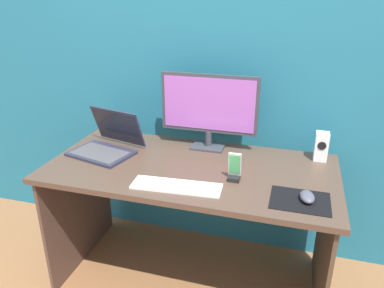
{
  "coord_description": "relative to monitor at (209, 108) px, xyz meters",
  "views": [
    {
      "loc": [
        0.48,
        -1.63,
        1.55
      ],
      "look_at": [
        0.01,
        -0.02,
        0.85
      ],
      "focal_mm": 34.63,
      "sensor_mm": 36.0,
      "label": 1
    }
  ],
  "objects": [
    {
      "name": "ground_plane",
      "position": [
        -0.03,
        -0.26,
        -0.95
      ],
      "size": [
        8.0,
        8.0,
        0.0
      ],
      "primitive_type": "plane",
      "color": "#8F5F3A"
    },
    {
      "name": "wall_back",
      "position": [
        -0.03,
        0.18,
        0.3
      ],
      "size": [
        6.0,
        0.04,
        2.5
      ],
      "primitive_type": "cube",
      "color": "#216D8A",
      "rests_on": "ground_plane"
    },
    {
      "name": "desk",
      "position": [
        -0.03,
        -0.26,
        -0.38
      ],
      "size": [
        1.46,
        0.71,
        0.72
      ],
      "color": "#4E3A2E",
      "rests_on": "ground_plane"
    },
    {
      "name": "monitor",
      "position": [
        0.0,
        0.0,
        0.0
      ],
      "size": [
        0.54,
        0.14,
        0.42
      ],
      "color": "#373A43",
      "rests_on": "desk"
    },
    {
      "name": "speaker_right",
      "position": [
        0.61,
        0.0,
        -0.16
      ],
      "size": [
        0.07,
        0.07,
        0.15
      ],
      "color": "white",
      "rests_on": "desk"
    },
    {
      "name": "laptop",
      "position": [
        -0.52,
        -0.22,
        -0.19
      ],
      "size": [
        0.39,
        0.37,
        0.22
      ],
      "color": "#292C41",
      "rests_on": "desk"
    },
    {
      "name": "keyboard_external",
      "position": [
        -0.03,
        -0.49,
        -0.23
      ],
      "size": [
        0.42,
        0.15,
        0.01
      ],
      "primitive_type": "cube",
      "rotation": [
        0.0,
        0.0,
        0.07
      ],
      "color": "white",
      "rests_on": "desk"
    },
    {
      "name": "mousepad",
      "position": [
        0.52,
        -0.45,
        -0.23
      ],
      "size": [
        0.25,
        0.2,
        0.0
      ],
      "primitive_type": "cube",
      "color": "black",
      "rests_on": "desk"
    },
    {
      "name": "mouse",
      "position": [
        0.54,
        -0.45,
        -0.21
      ],
      "size": [
        0.08,
        0.11,
        0.04
      ],
      "primitive_type": "ellipsoid",
      "rotation": [
        0.0,
        0.0,
        0.17
      ],
      "color": "#4C4D5C",
      "rests_on": "mousepad"
    },
    {
      "name": "phone_in_dock",
      "position": [
        0.21,
        -0.34,
        -0.19
      ],
      "size": [
        0.06,
        0.05,
        0.14
      ],
      "color": "black",
      "rests_on": "desk"
    }
  ]
}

